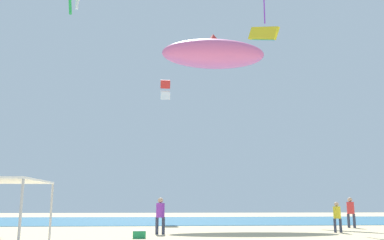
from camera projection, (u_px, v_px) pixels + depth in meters
ocean_strip at (176, 220)px, 37.45m from camera, size 110.00×18.77×0.03m
person_near_tent at (160, 213)px, 21.05m from camera, size 0.48×0.43×1.81m
person_leftmost at (337, 214)px, 22.19m from camera, size 0.42×0.38×1.60m
person_central at (351, 210)px, 26.51m from camera, size 0.46×0.45×1.91m
cooler_box at (139, 234)px, 18.41m from camera, size 0.57×0.37×0.35m
kite_box_red at (165, 90)px, 40.16m from camera, size 0.95×1.14×2.16m
kite_inflatable_pink at (213, 54)px, 34.63m from camera, size 8.61×2.72×3.16m
kite_parafoil_yellow at (263, 34)px, 41.13m from camera, size 2.33×3.94×2.64m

